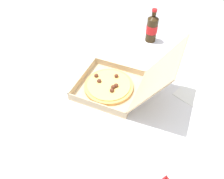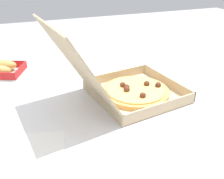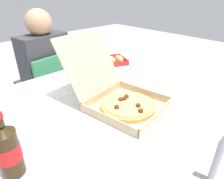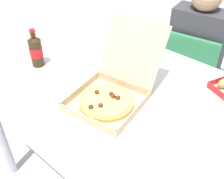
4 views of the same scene
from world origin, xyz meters
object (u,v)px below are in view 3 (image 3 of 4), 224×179
at_px(chair, 50,93).
at_px(pizza_box_open, 120,97).
at_px(cola_bottle, 8,150).
at_px(paper_menu, 46,94).
at_px(diner_person, 42,69).
at_px(bread_side_box, 115,60).

relative_size(chair, pizza_box_open, 1.58).
relative_size(cola_bottle, paper_menu, 1.07).
bearing_deg(paper_menu, diner_person, 79.84).
relative_size(bread_side_box, cola_bottle, 1.04).
height_order(diner_person, cola_bottle, diner_person).
distance_m(bread_side_box, cola_bottle, 1.07).
height_order(pizza_box_open, cola_bottle, pizza_box_open).
xyz_separation_m(pizza_box_open, cola_bottle, (-0.53, -0.05, 0.05)).
relative_size(diner_person, cola_bottle, 5.14).
xyz_separation_m(diner_person, paper_menu, (-0.23, -0.54, 0.07)).
bearing_deg(paper_menu, chair, 76.62).
xyz_separation_m(diner_person, bread_side_box, (0.40, -0.45, 0.10)).
xyz_separation_m(pizza_box_open, paper_menu, (-0.21, 0.36, -0.05)).
distance_m(chair, paper_menu, 0.61).
distance_m(diner_person, pizza_box_open, 0.91).
height_order(diner_person, pizza_box_open, diner_person).
distance_m(diner_person, cola_bottle, 1.11).
bearing_deg(paper_menu, pizza_box_open, -46.43).
distance_m(pizza_box_open, paper_menu, 0.42).
relative_size(chair, paper_menu, 3.95).
xyz_separation_m(chair, paper_menu, (-0.24, -0.48, 0.28)).
xyz_separation_m(cola_bottle, paper_menu, (0.32, 0.41, -0.09)).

